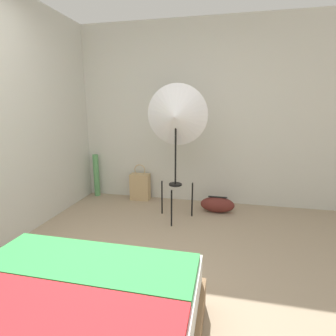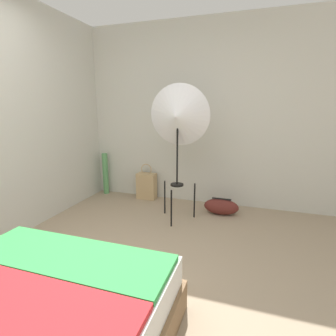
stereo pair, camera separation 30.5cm
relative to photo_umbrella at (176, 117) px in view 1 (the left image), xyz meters
name	(u,v)px [view 1 (the left image)]	position (x,y,z in m)	size (l,w,h in m)	color
ground_plane	(109,324)	(-0.11, -1.77, -1.30)	(14.00, 14.00, 0.00)	gray
wall_back	(178,115)	(-0.11, 0.75, 0.00)	(8.00, 0.05, 2.60)	beige
wall_side_left	(11,118)	(-1.60, -0.77, 0.00)	(0.05, 8.00, 2.60)	beige
photo_umbrella	(176,117)	(0.00, 0.00, 0.00)	(0.75, 0.38, 1.69)	black
tote_bag	(140,186)	(-0.67, 0.60, -1.09)	(0.29, 0.16, 0.56)	tan
duffel_bag	(217,205)	(0.53, 0.33, -1.19)	(0.46, 0.21, 0.22)	#5B231E
paper_roll	(96,175)	(-1.42, 0.62, -0.96)	(0.09, 0.09, 0.68)	#56995B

